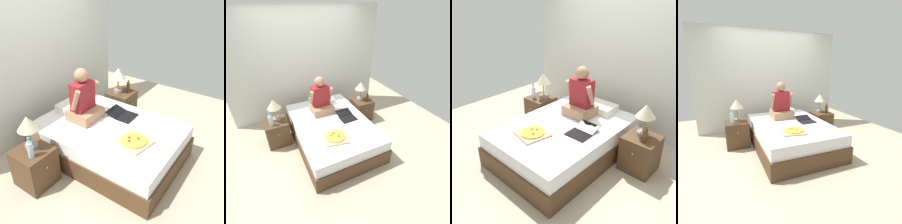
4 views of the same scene
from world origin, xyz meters
TOP-DOWN VIEW (x-y plane):
  - ground_plane at (0.00, 0.00)m, footprint 5.66×5.66m
  - wall_back at (0.00, 1.39)m, footprint 3.66×0.12m
  - bed at (0.00, 0.00)m, footprint 1.43×2.06m
  - nightstand_left at (-1.01, 0.45)m, footprint 0.44×0.47m
  - lamp_on_left_nightstand at (-0.97, 0.50)m, footprint 0.26×0.26m
  - water_bottle at (-1.09, 0.36)m, footprint 0.07×0.07m
  - nightstand_right at (1.01, 0.45)m, footprint 0.44×0.47m
  - lamp_on_right_nightstand at (0.98, 0.50)m, footprint 0.26×0.26m
  - beer_bottle at (1.08, 0.35)m, footprint 0.06×0.06m
  - pillow at (0.09, 0.75)m, footprint 0.52×0.34m
  - person_seated at (-0.04, 0.42)m, footprint 0.47×0.40m
  - laptop at (0.34, -0.03)m, footprint 0.33×0.42m
  - pizza_box at (-0.14, -0.50)m, footprint 0.47×0.47m

SIDE VIEW (x-z plane):
  - ground_plane at x=0.00m, z-range 0.00..0.00m
  - bed at x=0.00m, z-range 0.00..0.51m
  - nightstand_left at x=-1.01m, z-range 0.00..0.52m
  - nightstand_right at x=1.01m, z-range 0.00..0.52m
  - pizza_box at x=-0.14m, z-range 0.51..0.55m
  - laptop at x=0.34m, z-range 0.49..0.57m
  - pillow at x=0.09m, z-range 0.51..0.63m
  - beer_bottle at x=1.08m, z-range 0.50..0.73m
  - water_bottle at x=-1.09m, z-range 0.49..0.77m
  - person_seated at x=-0.04m, z-range 0.41..1.19m
  - lamp_on_left_nightstand at x=-0.97m, z-range 0.62..1.07m
  - lamp_on_right_nightstand at x=0.98m, z-range 0.62..1.07m
  - wall_back at x=0.00m, z-range 0.00..2.50m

